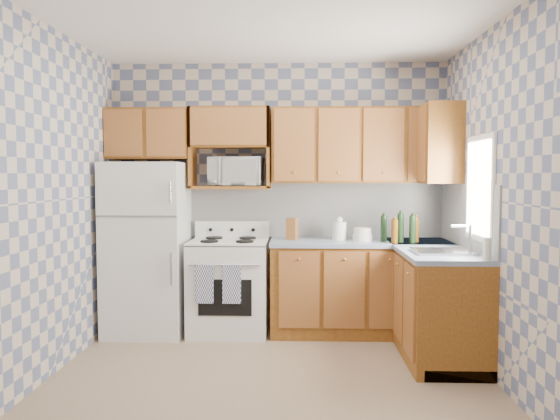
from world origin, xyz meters
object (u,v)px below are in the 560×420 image
object	(u,v)px
refrigerator	(147,248)
microwave	(236,172)
electric_kettle	(339,231)
stove_body	(229,287)

from	to	relation	value
refrigerator	microwave	world-z (taller)	microwave
microwave	electric_kettle	size ratio (longest dim) A/B	2.96
refrigerator	stove_body	xyz separation A→B (m)	(0.80, 0.03, -0.39)
refrigerator	microwave	size ratio (longest dim) A/B	3.20
refrigerator	electric_kettle	xyz separation A→B (m)	(1.89, 0.09, 0.17)
microwave	electric_kettle	bearing A→B (deg)	-3.74
stove_body	electric_kettle	distance (m)	1.22
stove_body	microwave	distance (m)	1.16
stove_body	microwave	bearing A→B (deg)	72.23
stove_body	electric_kettle	bearing A→B (deg)	3.31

